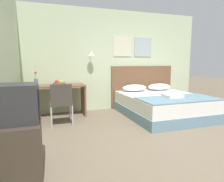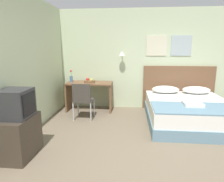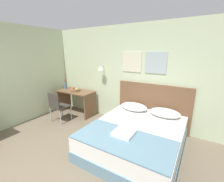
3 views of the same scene
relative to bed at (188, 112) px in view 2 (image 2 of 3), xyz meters
The scene contains 14 objects.
ground_plane 2.06m from the bed, 118.26° to the right, with size 24.00×24.00×0.00m, color #756651.
wall_back 1.83m from the bed, 130.69° to the left, with size 5.25×0.31×2.65m.
bed is the anchor object (origin of this frame).
headboard 1.11m from the bed, 90.00° to the left, with size 1.87×0.06×1.17m.
pillow_left 0.92m from the bed, 116.58° to the left, with size 0.69×0.43×0.18m.
pillow_right 0.92m from the bed, 63.42° to the left, with size 0.69×0.43×0.18m.
throw_blanket 0.66m from the bed, 90.00° to the right, with size 1.70×0.83×0.02m.
folded_towel_near_foot 0.55m from the bed, 96.68° to the right, with size 0.36×0.35×0.06m.
desk 2.48m from the bed, 162.97° to the left, with size 1.19×0.60×0.76m.
desk_chair 2.38m from the bed, behind, with size 0.45×0.45×0.86m.
fruit_bowl 2.51m from the bed, 163.38° to the left, with size 0.29×0.29×0.12m.
flower_vase 3.00m from the bed, 165.48° to the left, with size 0.08×0.08×0.32m.
tv_stand 3.41m from the bed, 150.08° to the right, with size 0.44×0.66×0.63m.
television 3.45m from the bed, 150.05° to the right, with size 0.43×0.44×0.42m.
Camera 2 is at (-0.31, -2.56, 1.62)m, focal length 32.00 mm.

